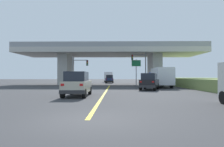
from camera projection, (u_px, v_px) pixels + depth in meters
ground at (110, 85)px, 39.36m from camera, size 160.00×160.00×0.00m
overpass_bridge at (110, 57)px, 39.44m from camera, size 35.00×10.30×7.72m
lane_divider_stripe at (106, 91)px, 21.78m from camera, size 0.20×28.76×0.01m
suv_lead at (77, 84)px, 16.38m from camera, size 1.89×4.35×2.02m
suv_crossing at (149, 82)px, 24.30m from camera, size 3.11×4.74×2.02m
box_truck at (161, 77)px, 29.64m from camera, size 2.33×7.34×2.88m
sedan_oncoming at (110, 79)px, 49.24m from camera, size 1.91×4.46×2.02m
traffic_signal_nearside at (141, 64)px, 35.07m from camera, size 2.61×0.36×6.00m
traffic_signal_farside at (78, 67)px, 34.60m from camera, size 2.76×0.36×5.12m
highway_sign at (136, 66)px, 35.89m from camera, size 1.67×0.17×4.76m
semi_truck_distant at (109, 77)px, 59.05m from camera, size 2.33×7.18×2.87m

